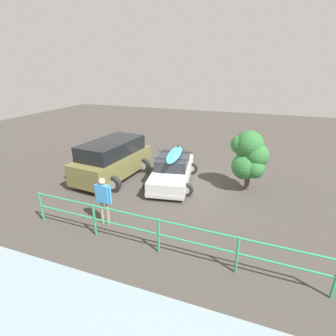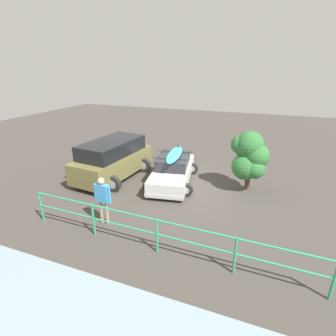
{
  "view_description": "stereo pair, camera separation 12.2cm",
  "coord_description": "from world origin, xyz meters",
  "px_view_note": "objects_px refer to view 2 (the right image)",
  "views": [
    {
      "loc": [
        -3.22,
        10.49,
        5.17
      ],
      "look_at": [
        0.53,
        0.34,
        0.95
      ],
      "focal_mm": 28.0,
      "sensor_mm": 36.0,
      "label": 1
    },
    {
      "loc": [
        -3.34,
        10.45,
        5.17
      ],
      "look_at": [
        0.53,
        0.34,
        0.95
      ],
      "focal_mm": 28.0,
      "sensor_mm": 36.0,
      "label": 2
    }
  ],
  "objects_px": {
    "person_bystander": "(103,196)",
    "bush_near_left": "(250,153)",
    "suv_car": "(113,159)",
    "sedan_car": "(173,170)"
  },
  "relations": [
    {
      "from": "person_bystander",
      "to": "bush_near_left",
      "type": "bearing_deg",
      "value": -134.11
    },
    {
      "from": "person_bystander",
      "to": "bush_near_left",
      "type": "distance_m",
      "value": 6.32
    },
    {
      "from": "suv_car",
      "to": "person_bystander",
      "type": "xyz_separation_m",
      "value": [
        -1.88,
        3.67,
        0.08
      ]
    },
    {
      "from": "sedan_car",
      "to": "bush_near_left",
      "type": "relative_size",
      "value": 1.62
    },
    {
      "from": "bush_near_left",
      "to": "suv_car",
      "type": "bearing_deg",
      "value": 7.68
    },
    {
      "from": "person_bystander",
      "to": "bush_near_left",
      "type": "xyz_separation_m",
      "value": [
        -4.37,
        -4.51,
        0.67
      ]
    },
    {
      "from": "suv_car",
      "to": "bush_near_left",
      "type": "height_order",
      "value": "bush_near_left"
    },
    {
      "from": "suv_car",
      "to": "sedan_car",
      "type": "bearing_deg",
      "value": -170.72
    },
    {
      "from": "sedan_car",
      "to": "bush_near_left",
      "type": "xyz_separation_m",
      "value": [
        -3.33,
        -0.37,
        1.1
      ]
    },
    {
      "from": "suv_car",
      "to": "person_bystander",
      "type": "height_order",
      "value": "suv_car"
    }
  ]
}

